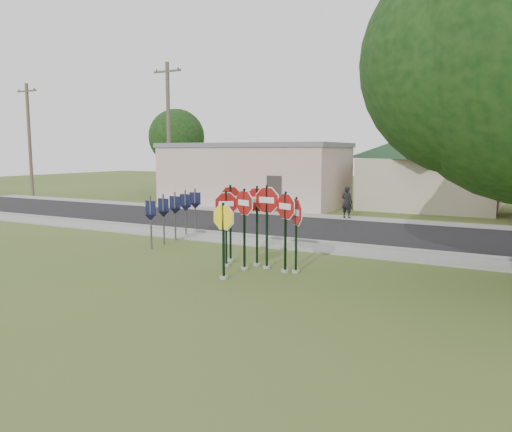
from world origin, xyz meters
The scene contains 20 objects.
ground centered at (0.00, 0.00, 0.00)m, with size 120.00×120.00×0.00m, color #415821.
sidewalk_near centered at (0.00, 5.50, 0.03)m, with size 60.00×1.60×0.06m, color gray.
road centered at (0.00, 10.00, 0.02)m, with size 60.00×7.00×0.04m, color black.
sidewalk_far centered at (0.00, 14.30, 0.03)m, with size 60.00×1.60×0.06m, color gray.
curb centered at (0.00, 6.50, 0.07)m, with size 60.00×0.20×0.14m, color gray.
stop_sign_center centered at (-0.32, 1.32, 1.64)m, with size 1.01×0.39×2.63m.
stop_sign_yellow centered at (-0.29, 0.04, 1.39)m, with size 1.03×0.24×2.31m.
stop_sign_left centered at (-1.05, 1.44, 1.55)m, with size 0.79×0.67×2.53m.
stop_sign_right centered at (0.94, 1.60, 1.61)m, with size 1.03×0.47×2.58m.
stop_sign_back_right centered at (0.23, 1.77, 1.73)m, with size 1.14×0.24×2.73m.
stop_sign_back_left centered at (-0.23, 1.97, 1.68)m, with size 1.08×0.24×2.68m.
stop_sign_far_right centered at (1.25, 1.70, 1.50)m, with size 0.83×0.82×2.42m.
stop_sign_far_left centered at (-1.32, 2.14, 1.69)m, with size 0.72×0.93×2.68m.
route_sign_row centered at (-5.40, 4.50, 1.22)m, with size 1.43×4.63×2.00m.
building_stucco centered at (-9.00, 18.00, 2.15)m, with size 12.20×6.20×4.20m.
building_house centered at (2.00, 22.00, 3.65)m, with size 11.60×11.60×6.20m.
utility_pole_near centered at (-14.00, 15.20, 4.97)m, with size 2.20×0.26×9.50m.
utility_pole_far centered at (-28.00, 15.20, 4.71)m, with size 2.20×0.26×9.00m.
bg_tree_left centered at (-20.00, 24.00, 4.88)m, with size 4.90×4.90×7.35m.
pedestrian centered at (-1.15, 14.05, 0.92)m, with size 0.63×0.41×1.72m, color black.
Camera 1 is at (7.16, -11.89, 3.66)m, focal length 35.00 mm.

